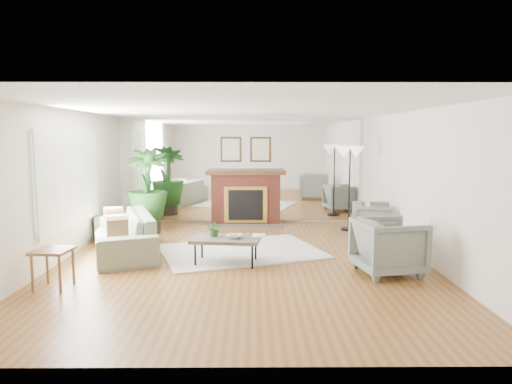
{
  "coord_description": "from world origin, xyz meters",
  "views": [
    {
      "loc": [
        0.17,
        -7.36,
        2.05
      ],
      "look_at": [
        0.22,
        0.6,
        1.08
      ],
      "focal_mm": 32.0,
      "sensor_mm": 36.0,
      "label": 1
    }
  ],
  "objects_px": {
    "fireplace": "(246,196)",
    "side_table": "(52,256)",
    "coffee_table": "(226,240)",
    "sofa": "(123,233)",
    "floor_lamp": "(350,159)",
    "armchair_front": "(389,246)",
    "armchair_back": "(373,220)",
    "potted_ficus": "(147,188)"
  },
  "relations": [
    {
      "from": "fireplace",
      "to": "side_table",
      "type": "xyz_separation_m",
      "value": [
        -2.55,
        -4.59,
        -0.21
      ]
    },
    {
      "from": "coffee_table",
      "to": "sofa",
      "type": "distance_m",
      "value": 2.03
    },
    {
      "from": "floor_lamp",
      "to": "sofa",
      "type": "bearing_deg",
      "value": -156.6
    },
    {
      "from": "coffee_table",
      "to": "armchair_front",
      "type": "height_order",
      "value": "armchair_front"
    },
    {
      "from": "fireplace",
      "to": "armchair_back",
      "type": "height_order",
      "value": "fireplace"
    },
    {
      "from": "sofa",
      "to": "potted_ficus",
      "type": "height_order",
      "value": "potted_ficus"
    },
    {
      "from": "coffee_table",
      "to": "armchair_back",
      "type": "relative_size",
      "value": 1.45
    },
    {
      "from": "floor_lamp",
      "to": "armchair_back",
      "type": "bearing_deg",
      "value": -67.71
    },
    {
      "from": "sofa",
      "to": "armchair_back",
      "type": "bearing_deg",
      "value": 83.34
    },
    {
      "from": "coffee_table",
      "to": "armchair_front",
      "type": "distance_m",
      "value": 2.53
    },
    {
      "from": "sofa",
      "to": "armchair_back",
      "type": "xyz_separation_m",
      "value": [
        4.75,
        1.11,
        0.01
      ]
    },
    {
      "from": "coffee_table",
      "to": "fireplace",
      "type": "bearing_deg",
      "value": 85.54
    },
    {
      "from": "armchair_front",
      "to": "armchair_back",
      "type": "bearing_deg",
      "value": -20.42
    },
    {
      "from": "potted_ficus",
      "to": "side_table",
      "type": "bearing_deg",
      "value": -97.25
    },
    {
      "from": "side_table",
      "to": "floor_lamp",
      "type": "xyz_separation_m",
      "value": [
        4.82,
        3.84,
        1.12
      ]
    },
    {
      "from": "sofa",
      "to": "side_table",
      "type": "distance_m",
      "value": 1.97
    },
    {
      "from": "armchair_back",
      "to": "side_table",
      "type": "bearing_deg",
      "value": 129.65
    },
    {
      "from": "coffee_table",
      "to": "floor_lamp",
      "type": "xyz_separation_m",
      "value": [
        2.54,
        2.67,
        1.17
      ]
    },
    {
      "from": "coffee_table",
      "to": "floor_lamp",
      "type": "distance_m",
      "value": 3.87
    },
    {
      "from": "fireplace",
      "to": "armchair_front",
      "type": "xyz_separation_m",
      "value": [
        2.2,
        -3.96,
        -0.24
      ]
    },
    {
      "from": "side_table",
      "to": "armchair_front",
      "type": "bearing_deg",
      "value": 7.55
    },
    {
      "from": "side_table",
      "to": "potted_ficus",
      "type": "xyz_separation_m",
      "value": [
        0.46,
        3.61,
        0.51
      ]
    },
    {
      "from": "fireplace",
      "to": "potted_ficus",
      "type": "relative_size",
      "value": 1.13
    },
    {
      "from": "sofa",
      "to": "potted_ficus",
      "type": "xyz_separation_m",
      "value": [
        0.06,
        1.69,
        0.61
      ]
    },
    {
      "from": "armchair_back",
      "to": "floor_lamp",
      "type": "bearing_deg",
      "value": 31.4
    },
    {
      "from": "sofa",
      "to": "armchair_front",
      "type": "distance_m",
      "value": 4.54
    },
    {
      "from": "coffee_table",
      "to": "potted_ficus",
      "type": "relative_size",
      "value": 0.64
    },
    {
      "from": "coffee_table",
      "to": "side_table",
      "type": "relative_size",
      "value": 2.15
    },
    {
      "from": "side_table",
      "to": "potted_ficus",
      "type": "relative_size",
      "value": 0.3
    },
    {
      "from": "fireplace",
      "to": "floor_lamp",
      "type": "xyz_separation_m",
      "value": [
        2.27,
        -0.75,
        0.92
      ]
    },
    {
      "from": "sofa",
      "to": "potted_ficus",
      "type": "bearing_deg",
      "value": 158.2
    },
    {
      "from": "coffee_table",
      "to": "sofa",
      "type": "relative_size",
      "value": 0.48
    },
    {
      "from": "armchair_front",
      "to": "side_table",
      "type": "relative_size",
      "value": 1.7
    },
    {
      "from": "fireplace",
      "to": "coffee_table",
      "type": "bearing_deg",
      "value": -94.46
    },
    {
      "from": "potted_ficus",
      "to": "armchair_front",
      "type": "bearing_deg",
      "value": -34.83
    },
    {
      "from": "armchair_front",
      "to": "potted_ficus",
      "type": "bearing_deg",
      "value": 44.16
    },
    {
      "from": "coffee_table",
      "to": "floor_lamp",
      "type": "bearing_deg",
      "value": 46.49
    },
    {
      "from": "sofa",
      "to": "side_table",
      "type": "bearing_deg",
      "value": -31.64
    },
    {
      "from": "side_table",
      "to": "potted_ficus",
      "type": "height_order",
      "value": "potted_ficus"
    },
    {
      "from": "potted_ficus",
      "to": "floor_lamp",
      "type": "relative_size",
      "value": 0.98
    },
    {
      "from": "armchair_front",
      "to": "floor_lamp",
      "type": "height_order",
      "value": "floor_lamp"
    },
    {
      "from": "fireplace",
      "to": "potted_ficus",
      "type": "height_order",
      "value": "fireplace"
    }
  ]
}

